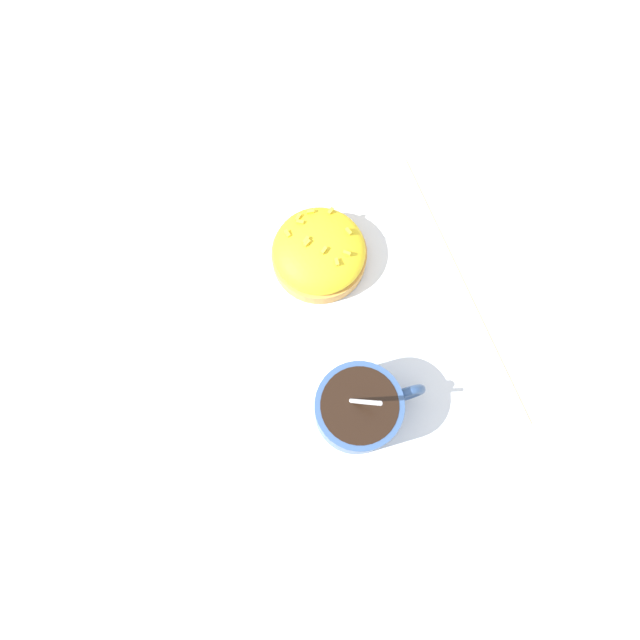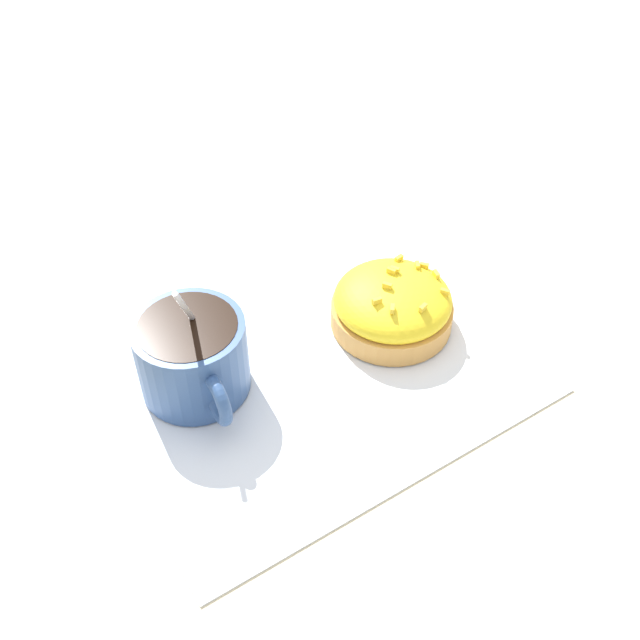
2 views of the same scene
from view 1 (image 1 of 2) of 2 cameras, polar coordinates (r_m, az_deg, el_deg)
ground_plane at (r=0.61m, az=1.09°, el=-1.53°), size 3.00×3.00×0.00m
paper_napkin at (r=0.61m, az=1.09°, el=-1.50°), size 0.32×0.31×0.00m
coffee_cup at (r=0.57m, az=3.79°, el=-8.02°), size 0.08×0.10×0.10m
frosted_pastry at (r=0.61m, az=-0.07°, el=6.17°), size 0.09×0.09×0.05m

